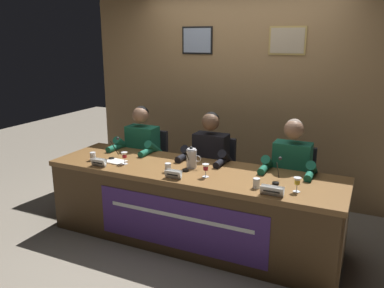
# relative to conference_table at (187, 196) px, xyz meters

# --- Properties ---
(ground_plane) EXTENTS (12.00, 12.00, 0.00)m
(ground_plane) POSITION_rel_conference_table_xyz_m (-0.00, 0.11, -0.51)
(ground_plane) COLOR gray
(wall_back_panelled) EXTENTS (4.09, 0.14, 2.60)m
(wall_back_panelled) POSITION_rel_conference_table_xyz_m (-0.00, 1.53, 0.80)
(wall_back_panelled) COLOR #937047
(wall_back_panelled) RESTS_ON ground_plane
(conference_table) EXTENTS (2.89, 0.83, 0.75)m
(conference_table) POSITION_rel_conference_table_xyz_m (0.00, 0.00, 0.00)
(conference_table) COLOR brown
(conference_table) RESTS_ON ground_plane
(chair_left) EXTENTS (0.44, 0.45, 0.90)m
(chair_left) POSITION_rel_conference_table_xyz_m (-0.86, 0.70, -0.07)
(chair_left) COLOR black
(chair_left) RESTS_ON ground_plane
(panelist_left) EXTENTS (0.51, 0.48, 1.23)m
(panelist_left) POSITION_rel_conference_table_xyz_m (-0.86, 0.51, 0.21)
(panelist_left) COLOR black
(panelist_left) RESTS_ON ground_plane
(nameplate_left) EXTENTS (0.16, 0.06, 0.08)m
(nameplate_left) POSITION_rel_conference_table_xyz_m (-0.87, -0.21, 0.28)
(nameplate_left) COLOR white
(nameplate_left) RESTS_ON conference_table
(juice_glass_left) EXTENTS (0.06, 0.06, 0.12)m
(juice_glass_left) POSITION_rel_conference_table_xyz_m (-0.68, -0.04, 0.33)
(juice_glass_left) COLOR white
(juice_glass_left) RESTS_ON conference_table
(water_cup_left) EXTENTS (0.06, 0.06, 0.08)m
(water_cup_left) POSITION_rel_conference_table_xyz_m (-1.05, -0.08, 0.28)
(water_cup_left) COLOR silver
(water_cup_left) RESTS_ON conference_table
(microphone_left) EXTENTS (0.06, 0.17, 0.22)m
(microphone_left) POSITION_rel_conference_table_xyz_m (-0.89, 0.06, 0.31)
(microphone_left) COLOR black
(microphone_left) RESTS_ON conference_table
(chair_center) EXTENTS (0.44, 0.45, 0.90)m
(chair_center) POSITION_rel_conference_table_xyz_m (-0.00, 0.70, -0.07)
(chair_center) COLOR black
(chair_center) RESTS_ON ground_plane
(panelist_center) EXTENTS (0.51, 0.48, 1.23)m
(panelist_center) POSITION_rel_conference_table_xyz_m (-0.00, 0.51, 0.21)
(panelist_center) COLOR black
(panelist_center) RESTS_ON ground_plane
(nameplate_center) EXTENTS (0.16, 0.06, 0.08)m
(nameplate_center) POSITION_rel_conference_table_xyz_m (-0.04, -0.21, 0.28)
(nameplate_center) COLOR white
(nameplate_center) RESTS_ON conference_table
(juice_glass_center) EXTENTS (0.06, 0.06, 0.12)m
(juice_glass_center) POSITION_rel_conference_table_xyz_m (0.21, -0.05, 0.33)
(juice_glass_center) COLOR white
(juice_glass_center) RESTS_ON conference_table
(water_cup_center) EXTENTS (0.06, 0.06, 0.08)m
(water_cup_center) POSITION_rel_conference_table_xyz_m (-0.17, -0.07, 0.28)
(water_cup_center) COLOR silver
(water_cup_center) RESTS_ON conference_table
(microphone_center) EXTENTS (0.06, 0.17, 0.22)m
(microphone_center) POSITION_rel_conference_table_xyz_m (-0.03, 0.06, 0.31)
(microphone_center) COLOR black
(microphone_center) RESTS_ON conference_table
(chair_right) EXTENTS (0.44, 0.45, 0.90)m
(chair_right) POSITION_rel_conference_table_xyz_m (0.86, 0.70, -0.07)
(chair_right) COLOR black
(chair_right) RESTS_ON ground_plane
(panelist_right) EXTENTS (0.51, 0.48, 1.23)m
(panelist_right) POSITION_rel_conference_table_xyz_m (0.86, 0.51, 0.21)
(panelist_right) COLOR black
(panelist_right) RESTS_ON ground_plane
(nameplate_right) EXTENTS (0.19, 0.06, 0.08)m
(nameplate_right) POSITION_rel_conference_table_xyz_m (0.86, -0.22, 0.28)
(nameplate_right) COLOR white
(nameplate_right) RESTS_ON conference_table
(juice_glass_right) EXTENTS (0.06, 0.06, 0.12)m
(juice_glass_right) POSITION_rel_conference_table_xyz_m (1.03, -0.05, 0.33)
(juice_glass_right) COLOR white
(juice_glass_right) RESTS_ON conference_table
(water_cup_right) EXTENTS (0.06, 0.06, 0.08)m
(water_cup_right) POSITION_rel_conference_table_xyz_m (0.70, -0.11, 0.28)
(water_cup_right) COLOR silver
(water_cup_right) RESTS_ON conference_table
(microphone_right) EXTENTS (0.06, 0.17, 0.22)m
(microphone_right) POSITION_rel_conference_table_xyz_m (0.83, 0.08, 0.31)
(microphone_right) COLOR black
(microphone_right) RESTS_ON conference_table
(water_pitcher_central) EXTENTS (0.15, 0.10, 0.21)m
(water_pitcher_central) POSITION_rel_conference_table_xyz_m (-0.02, 0.14, 0.33)
(water_pitcher_central) COLOR silver
(water_pitcher_central) RESTS_ON conference_table
(document_stack_left) EXTENTS (0.22, 0.17, 0.01)m
(document_stack_left) POSITION_rel_conference_table_xyz_m (-0.81, -0.03, 0.25)
(document_stack_left) COLOR white
(document_stack_left) RESTS_ON conference_table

